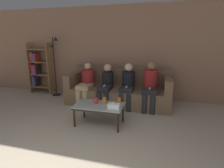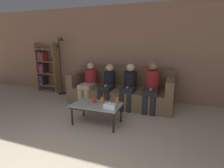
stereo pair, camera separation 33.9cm
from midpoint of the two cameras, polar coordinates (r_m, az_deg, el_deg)
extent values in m
cube|color=#9E755B|center=(5.05, 1.80, 10.09)|extent=(12.00, 0.06, 2.60)
cube|color=brown|center=(4.65, -0.06, -3.82)|extent=(2.66, 1.00, 0.44)
cube|color=brown|center=(4.91, 1.13, 2.68)|extent=(2.66, 0.20, 0.49)
cube|color=brown|center=(5.01, -13.90, 1.64)|extent=(0.18, 1.00, 0.34)
cube|color=brown|center=(4.40, 15.70, -0.11)|extent=(0.18, 1.00, 0.34)
cube|color=#8C9E99|center=(3.48, -7.01, -6.90)|extent=(0.97, 0.56, 0.02)
cube|color=#2D2319|center=(3.49, -7.00, -7.35)|extent=(0.95, 0.55, 0.04)
cylinder|color=#2D2319|center=(3.55, -14.94, -10.80)|extent=(0.04, 0.04, 0.36)
cylinder|color=#2D2319|center=(3.23, -1.14, -12.83)|extent=(0.04, 0.04, 0.36)
cylinder|color=#2D2319|center=(3.92, -11.58, -8.17)|extent=(0.04, 0.04, 0.36)
cylinder|color=#2D2319|center=(3.64, 0.90, -9.66)|extent=(0.04, 0.04, 0.36)
cylinder|color=orange|center=(3.52, -5.23, -5.39)|extent=(0.08, 0.08, 0.12)
cylinder|color=red|center=(3.55, -8.00, -5.47)|extent=(0.08, 0.08, 0.10)
cylinder|color=orange|center=(3.51, -0.44, -5.43)|extent=(0.07, 0.07, 0.12)
cube|color=white|center=(3.23, -2.43, -7.36)|extent=(0.22, 0.12, 0.10)
sphere|color=white|center=(3.20, -2.44, -6.32)|extent=(0.04, 0.04, 0.04)
cube|color=#9E754C|center=(6.29, -26.23, 4.75)|extent=(0.02, 0.32, 1.58)
cube|color=#9E754C|center=(5.85, -21.00, 4.68)|extent=(0.02, 0.32, 1.58)
cube|color=#9E754C|center=(6.17, -23.18, -0.72)|extent=(0.70, 0.32, 0.02)
cube|color=#33569E|center=(6.30, -25.25, 0.91)|extent=(0.05, 0.24, 0.31)
cube|color=#8E4293|center=(6.27, -24.91, 0.88)|extent=(0.03, 0.24, 0.31)
cube|color=#232328|center=(6.25, -24.54, 0.59)|extent=(0.05, 0.24, 0.25)
cube|color=#9E754C|center=(6.09, -23.53, 2.89)|extent=(0.70, 0.32, 0.02)
cube|color=red|center=(6.24, -25.65, 4.41)|extent=(0.04, 0.24, 0.30)
cube|color=#8E4293|center=(6.21, -25.25, 4.28)|extent=(0.06, 0.24, 0.28)
cube|color=red|center=(6.17, -24.85, 4.44)|extent=(0.05, 0.24, 0.31)
cube|color=#232328|center=(6.13, -24.44, 4.40)|extent=(0.04, 0.24, 0.30)
cube|color=#9E754C|center=(6.04, -23.89, 6.57)|extent=(0.70, 0.32, 0.02)
cube|color=red|center=(6.19, -25.94, 7.84)|extent=(0.06, 0.24, 0.26)
cube|color=#33569E|center=(6.15, -25.51, 8.04)|extent=(0.05, 0.24, 0.30)
cube|color=#8E4293|center=(6.12, -25.10, 7.77)|extent=(0.03, 0.24, 0.24)
cube|color=red|center=(6.09, -24.78, 7.89)|extent=(0.04, 0.24, 0.26)
cube|color=#9E754C|center=(6.01, -24.26, 10.31)|extent=(0.70, 0.32, 0.02)
cylinder|color=black|center=(5.76, -19.17, -3.29)|extent=(0.26, 0.26, 0.02)
cylinder|color=black|center=(5.58, -19.87, 5.22)|extent=(0.03, 0.03, 1.75)
cone|color=black|center=(5.47, -19.70, 13.78)|extent=(0.14, 0.14, 0.12)
cone|color=black|center=(5.60, -20.85, 11.61)|extent=(0.12, 0.12, 0.10)
cylinder|color=tan|center=(4.53, -13.06, -4.70)|extent=(0.13, 0.13, 0.44)
cylinder|color=tan|center=(4.45, -11.00, -4.92)|extent=(0.13, 0.13, 0.44)
cube|color=tan|center=(4.61, -10.93, -0.76)|extent=(0.34, 0.46, 0.10)
cylinder|color=maroon|center=(4.77, -9.84, 1.94)|extent=(0.34, 0.34, 0.45)
sphere|color=#DBAD89|center=(4.71, -10.00, 5.70)|extent=(0.18, 0.18, 0.18)
cube|color=white|center=(4.55, -11.22, -0.10)|extent=(0.04, 0.12, 0.02)
cylinder|color=#28282D|center=(4.30, -6.59, -5.43)|extent=(0.13, 0.13, 0.44)
cylinder|color=#28282D|center=(4.24, -4.31, -5.66)|extent=(0.13, 0.13, 0.44)
cube|color=#28282D|center=(4.40, -4.48, -1.25)|extent=(0.29, 0.47, 0.10)
cylinder|color=black|center=(4.57, -3.56, 1.42)|extent=(0.29, 0.29, 0.42)
sphere|color=#DBAD89|center=(4.52, -3.62, 5.27)|extent=(0.20, 0.20, 0.20)
cube|color=white|center=(4.34, -4.70, -0.57)|extent=(0.04, 0.12, 0.02)
cylinder|color=#28282D|center=(4.18, 0.72, -5.90)|extent=(0.13, 0.13, 0.44)
cylinder|color=#28282D|center=(4.14, 3.15, -6.11)|extent=(0.13, 0.13, 0.44)
cube|color=#28282D|center=(4.27, 2.60, -1.66)|extent=(0.32, 0.42, 0.10)
cylinder|color=black|center=(4.43, 3.20, 1.22)|extent=(0.32, 0.32, 0.45)
sphere|color=beige|center=(4.37, 3.26, 5.42)|extent=(0.20, 0.20, 0.20)
cube|color=white|center=(4.21, 2.48, -0.96)|extent=(0.04, 0.12, 0.02)
cylinder|color=#28282D|center=(4.07, 8.24, -6.57)|extent=(0.13, 0.13, 0.44)
cylinder|color=#28282D|center=(4.06, 10.78, -6.75)|extent=(0.13, 0.13, 0.44)
cube|color=#28282D|center=(4.19, 9.94, -2.18)|extent=(0.35, 0.43, 0.10)
cylinder|color=maroon|center=(4.35, 10.32, 1.19)|extent=(0.35, 0.35, 0.51)
sphere|color=#997051|center=(4.29, 10.52, 5.80)|extent=(0.19, 0.19, 0.19)
cube|color=white|center=(4.13, 9.93, -1.47)|extent=(0.04, 0.12, 0.02)
camera|label=1|loc=(0.17, -92.47, -0.61)|focal=28.00mm
camera|label=2|loc=(0.17, 87.53, 0.61)|focal=28.00mm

